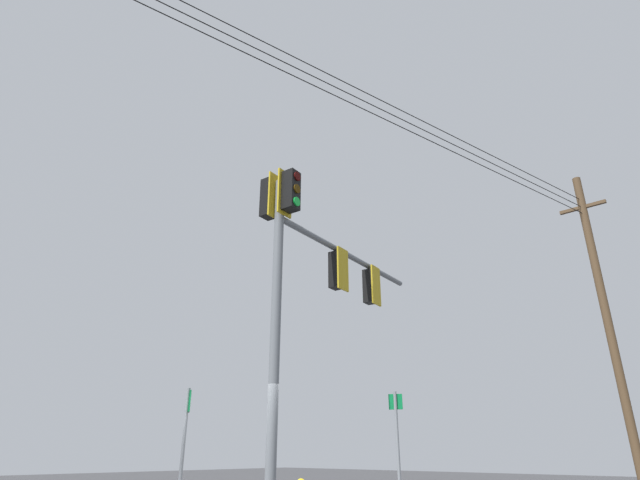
{
  "coord_description": "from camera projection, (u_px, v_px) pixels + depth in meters",
  "views": [
    {
      "loc": [
        6.7,
        7.65,
        1.33
      ],
      "look_at": [
        -1.43,
        0.29,
        5.91
      ],
      "focal_mm": 28.6,
      "sensor_mm": 36.0,
      "label": 1
    }
  ],
  "objects": [
    {
      "name": "overhead_wire_span",
      "position": [
        236.0,
        38.0,
        11.72
      ],
      "size": [
        27.65,
        6.63,
        1.31
      ],
      "color": "black"
    },
    {
      "name": "utility_pole_wooden",
      "position": [
        607.0,
        317.0,
        17.38
      ],
      "size": [
        0.28,
        1.6,
        10.99
      ],
      "color": "#4C3823",
      "rests_on": "ground"
    },
    {
      "name": "signal_mast_assembly",
      "position": [
        312.0,
        271.0,
        11.3
      ],
      "size": [
        5.78,
        1.22,
        6.98
      ],
      "color": "slate",
      "rests_on": "ground"
    },
    {
      "name": "route_sign_primary",
      "position": [
        185.0,
        438.0,
        10.03
      ],
      "size": [
        0.22,
        0.32,
        2.54
      ],
      "color": "slate",
      "rests_on": "ground"
    },
    {
      "name": "route_sign_secondary",
      "position": [
        398.0,
        442.0,
        10.9
      ],
      "size": [
        0.16,
        0.29,
        2.57
      ],
      "color": "slate",
      "rests_on": "ground"
    }
  ]
}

